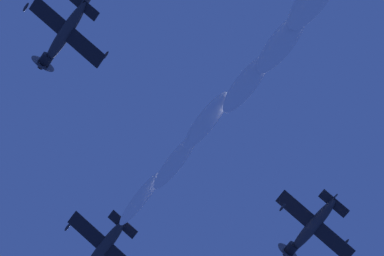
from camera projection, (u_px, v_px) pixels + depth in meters
name	position (u px, v px, depth m)	size (l,w,h in m)	color
airplane_lead	(102.00, 249.00, 65.60)	(6.92, 6.74, 3.08)	#232328
airplane_left_wingman	(64.00, 35.00, 62.69)	(6.82, 6.75, 3.41)	#232328
airplane_right_wingman	(311.00, 228.00, 66.14)	(6.82, 6.75, 3.50)	#232328
smoke_trail_lead	(274.00, 47.00, 59.08)	(16.55, 27.34, 5.71)	white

